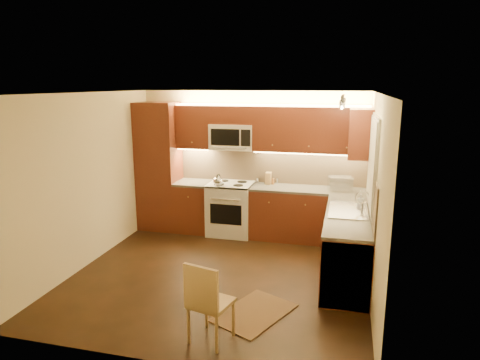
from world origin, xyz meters
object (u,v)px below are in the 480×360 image
(soap_bottle, at_px, (361,200))
(dining_chair, at_px, (211,301))
(stove, at_px, (231,209))
(sink, at_px, (349,205))
(kettle, at_px, (218,180))
(knife_block, at_px, (268,178))
(microwave, at_px, (233,137))
(toaster_oven, at_px, (340,183))

(soap_bottle, height_order, dining_chair, soap_bottle)
(stove, xyz_separation_m, sink, (2.00, -1.12, 0.52))
(dining_chair, bearing_deg, kettle, 120.01)
(stove, bearing_deg, kettle, -127.03)
(knife_block, xyz_separation_m, dining_chair, (0.03, -3.39, -0.56))
(sink, relative_size, kettle, 4.20)
(soap_bottle, bearing_deg, knife_block, 163.06)
(stove, height_order, knife_block, knife_block)
(microwave, bearing_deg, kettle, -114.85)
(microwave, xyz_separation_m, dining_chair, (0.66, -3.33, -1.28))
(knife_block, height_order, soap_bottle, knife_block)
(stove, distance_m, kettle, 0.62)
(microwave, relative_size, knife_block, 3.71)
(knife_block, bearing_deg, dining_chair, -89.71)
(kettle, bearing_deg, stove, 62.84)
(sink, distance_m, toaster_oven, 1.19)
(stove, xyz_separation_m, microwave, (0.00, 0.14, 1.26))
(soap_bottle, bearing_deg, sink, -103.90)
(soap_bottle, bearing_deg, toaster_oven, 126.13)
(kettle, height_order, soap_bottle, kettle)
(kettle, height_order, toaster_oven, same)
(sink, bearing_deg, dining_chair, -122.95)
(stove, distance_m, toaster_oven, 1.94)
(kettle, relative_size, dining_chair, 0.23)
(sink, relative_size, soap_bottle, 4.88)
(sink, xyz_separation_m, dining_chair, (-1.34, -2.07, -0.53))
(toaster_oven, bearing_deg, dining_chair, -121.29)
(microwave, distance_m, sink, 2.48)
(sink, height_order, soap_bottle, soap_bottle)
(stove, relative_size, knife_block, 4.50)
(kettle, bearing_deg, dining_chair, -64.67)
(microwave, distance_m, toaster_oven, 1.99)
(toaster_oven, bearing_deg, soap_bottle, -82.18)
(stove, bearing_deg, dining_chair, -78.30)
(knife_block, bearing_deg, stove, -163.07)
(stove, distance_m, microwave, 1.27)
(stove, bearing_deg, soap_bottle, -21.37)
(sink, xyz_separation_m, toaster_oven, (-0.14, 1.18, 0.04))
(dining_chair, bearing_deg, sink, 71.60)
(knife_block, relative_size, dining_chair, 0.23)
(stove, xyz_separation_m, kettle, (-0.16, -0.21, 0.56))
(microwave, xyz_separation_m, sink, (2.00, -1.26, -0.74))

